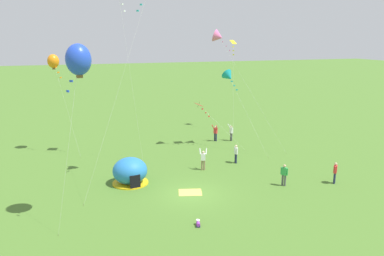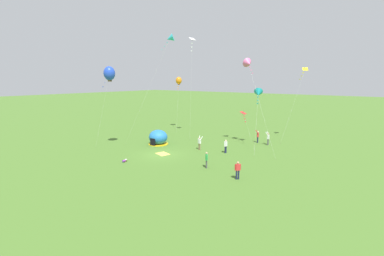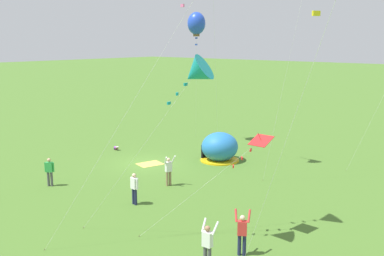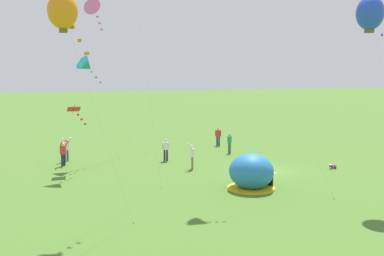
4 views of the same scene
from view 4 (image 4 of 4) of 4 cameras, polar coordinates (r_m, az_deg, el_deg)
The scene contains 15 objects.
ground_plane at distance 31.95m, azimuth 9.54°, elevation -5.38°, with size 300.00×300.00×0.00m, color #477028.
popup_tent at distance 26.67m, azimuth 7.55°, elevation -5.58°, with size 2.81×2.81×2.10m.
picnic_blanket at distance 31.76m, azimuth 9.07°, elevation -5.43°, with size 1.70×1.30×0.01m, color gold.
toddler_crawling at distance 33.68m, azimuth 17.41°, elevation -4.65°, with size 0.35×0.55×0.32m.
person_center_field at distance 38.37m, azimuth 4.78°, elevation -1.80°, with size 0.42×0.49×1.72m.
person_far_back at distance 42.34m, azimuth 3.34°, elevation -0.97°, with size 0.45×0.44×1.72m.
person_with_toddler at distance 34.90m, azimuth -3.35°, elevation -2.65°, with size 0.28×0.59×1.72m.
person_strolling at distance 36.04m, azimuth -15.70°, elevation -2.53°, with size 0.49×0.68×1.89m.
person_watching_sky at distance 34.31m, azimuth -16.06°, elevation -3.01°, with size 0.66×0.72×1.89m.
person_flying_kite at distance 31.95m, azimuth 0.02°, elevation -3.45°, with size 0.71×0.60×1.89m.
kite_teal at distance 34.67m, azimuth -13.25°, elevation 7.70°, with size 2.79×6.06×8.08m.
kite_red at distance 32.00m, azimuth -14.53°, elevation 2.00°, with size 4.12×4.35×4.68m.
kite_orange at distance 17.58m, azimuth -16.10°, elevation 14.07°, with size 2.38×3.57×9.67m.
kite_blue at distance 26.53m, azimuth 21.68°, elevation 13.39°, with size 2.61×2.33×10.87m.
kite_pink at distance 33.67m, azimuth -12.27°, elevation 14.54°, with size 6.66×4.98×12.04m.
Camera 4 is at (-26.44, 16.63, 6.70)m, focal length 42.00 mm.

